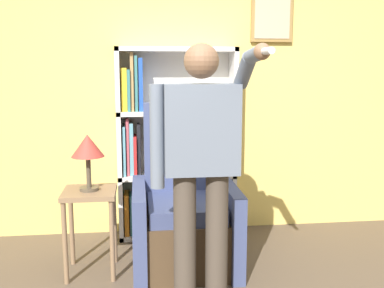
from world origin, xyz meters
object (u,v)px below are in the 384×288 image
(table_lamp, at_px, (88,148))
(armchair, at_px, (184,216))
(side_table, at_px, (90,208))
(bookcase, at_px, (165,146))
(person_standing, at_px, (201,157))

(table_lamp, bearing_deg, armchair, 7.88)
(side_table, xyz_separation_m, table_lamp, (-0.00, 0.00, 0.46))
(bookcase, relative_size, person_standing, 1.02)
(bookcase, bearing_deg, armchair, -80.52)
(bookcase, xyz_separation_m, armchair, (0.11, -0.64, -0.46))
(bookcase, bearing_deg, person_standing, -83.17)
(armchair, bearing_deg, person_standing, -85.81)
(side_table, bearing_deg, table_lamp, 180.00)
(bookcase, xyz_separation_m, table_lamp, (-0.62, -0.74, 0.12))
(armchair, bearing_deg, table_lamp, -172.12)
(armchair, relative_size, person_standing, 0.75)
(person_standing, distance_m, table_lamp, 0.95)
(bookcase, height_order, armchair, bookcase)
(person_standing, bearing_deg, table_lamp, 144.73)
(armchair, xyz_separation_m, person_standing, (0.05, -0.65, 0.61))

